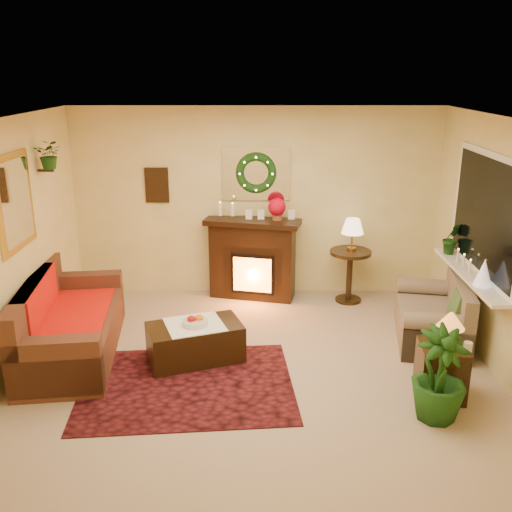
{
  "coord_description": "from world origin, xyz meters",
  "views": [
    {
      "loc": [
        0.0,
        -5.43,
        3.04
      ],
      "look_at": [
        0.0,
        0.35,
        1.15
      ],
      "focal_mm": 40.0,
      "sensor_mm": 36.0,
      "label": 1
    }
  ],
  "objects_px": {
    "loveseat": "(433,306)",
    "end_table_square": "(441,370)",
    "coffee_table": "(195,343)",
    "side_table_round": "(349,279)",
    "sofa": "(72,318)",
    "fireplace": "(253,259)"
  },
  "relations": [
    {
      "from": "loveseat",
      "to": "end_table_square",
      "type": "height_order",
      "value": "loveseat"
    },
    {
      "from": "loveseat",
      "to": "coffee_table",
      "type": "bearing_deg",
      "value": -159.49
    },
    {
      "from": "loveseat",
      "to": "end_table_square",
      "type": "distance_m",
      "value": 1.26
    },
    {
      "from": "end_table_square",
      "to": "coffee_table",
      "type": "xyz_separation_m",
      "value": [
        -2.46,
        0.71,
        -0.06
      ]
    },
    {
      "from": "end_table_square",
      "to": "side_table_round",
      "type": "bearing_deg",
      "value": 102.2
    },
    {
      "from": "loveseat",
      "to": "side_table_round",
      "type": "distance_m",
      "value": 1.42
    },
    {
      "from": "sofa",
      "to": "coffee_table",
      "type": "height_order",
      "value": "sofa"
    },
    {
      "from": "coffee_table",
      "to": "end_table_square",
      "type": "bearing_deg",
      "value": -35.77
    },
    {
      "from": "sofa",
      "to": "coffee_table",
      "type": "bearing_deg",
      "value": -13.52
    },
    {
      "from": "side_table_round",
      "to": "coffee_table",
      "type": "distance_m",
      "value": 2.58
    },
    {
      "from": "fireplace",
      "to": "loveseat",
      "type": "distance_m",
      "value": 2.5
    },
    {
      "from": "end_table_square",
      "to": "coffee_table",
      "type": "bearing_deg",
      "value": 163.84
    },
    {
      "from": "fireplace",
      "to": "end_table_square",
      "type": "distance_m",
      "value": 3.18
    },
    {
      "from": "fireplace",
      "to": "loveseat",
      "type": "xyz_separation_m",
      "value": [
        2.11,
        -1.34,
        -0.13
      ]
    },
    {
      "from": "sofa",
      "to": "fireplace",
      "type": "bearing_deg",
      "value": 33.6
    },
    {
      "from": "loveseat",
      "to": "coffee_table",
      "type": "distance_m",
      "value": 2.78
    },
    {
      "from": "sofa",
      "to": "end_table_square",
      "type": "height_order",
      "value": "sofa"
    },
    {
      "from": "fireplace",
      "to": "side_table_round",
      "type": "relative_size",
      "value": 1.58
    },
    {
      "from": "side_table_round",
      "to": "end_table_square",
      "type": "xyz_separation_m",
      "value": [
        0.52,
        -2.41,
        -0.05
      ]
    },
    {
      "from": "sofa",
      "to": "loveseat",
      "type": "relative_size",
      "value": 1.59
    },
    {
      "from": "side_table_round",
      "to": "coffee_table",
      "type": "relative_size",
      "value": 0.73
    },
    {
      "from": "fireplace",
      "to": "sofa",
      "type": "bearing_deg",
      "value": -126.73
    }
  ]
}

